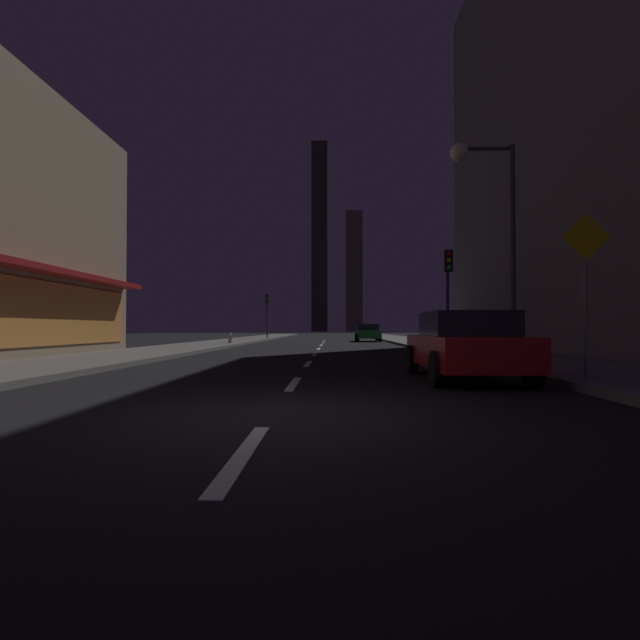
{
  "coord_description": "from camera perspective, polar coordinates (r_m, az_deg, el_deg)",
  "views": [
    {
      "loc": [
        0.78,
        -6.09,
        1.1
      ],
      "look_at": [
        0.0,
        21.5,
        1.57
      ],
      "focal_mm": 26.52,
      "sensor_mm": 36.0,
      "label": 1
    }
  ],
  "objects": [
    {
      "name": "lane_marking_center",
      "position": [
        22.33,
        -0.39,
        -3.8
      ],
      "size": [
        0.16,
        38.6,
        0.01
      ],
      "color": "silver",
      "rests_on": "ground"
    },
    {
      "name": "ground_plane",
      "position": [
        38.12,
        0.45,
        -2.71
      ],
      "size": [
        78.0,
        136.0,
        0.1
      ],
      "primitive_type": "cube",
      "color": "black"
    },
    {
      "name": "building_apartment_right",
      "position": [
        27.76,
        33.26,
        19.7
      ],
      "size": [
        11.0,
        20.0,
        21.67
      ],
      "primitive_type": "cube",
      "color": "slate",
      "rests_on": "ground"
    },
    {
      "name": "car_parked_far",
      "position": [
        38.93,
        5.78,
        -1.51
      ],
      "size": [
        1.98,
        4.24,
        1.45
      ],
      "color": "#1E722D",
      "rests_on": "ground"
    },
    {
      "name": "car_parked_near",
      "position": [
        10.6,
        17.06,
        -2.9
      ],
      "size": [
        1.98,
        4.24,
        1.45
      ],
      "color": "#B21919",
      "rests_on": "ground"
    },
    {
      "name": "sidewalk_right",
      "position": [
        38.61,
        10.9,
        -2.49
      ],
      "size": [
        4.0,
        76.0,
        0.15
      ],
      "primitive_type": "cube",
      "color": "#605E59",
      "rests_on": "ground"
    },
    {
      "name": "traffic_light_far_left",
      "position": [
        45.0,
        -6.4,
        1.69
      ],
      "size": [
        0.32,
        0.48,
        4.2
      ],
      "color": "#2D2D2D",
      "rests_on": "sidewalk_left"
    },
    {
      "name": "traffic_light_near_right",
      "position": [
        20.14,
        15.22,
        5.01
      ],
      "size": [
        0.32,
        0.48,
        4.2
      ],
      "color": "#2D2D2D",
      "rests_on": "sidewalk_right"
    },
    {
      "name": "sidewalk_left",
      "position": [
        38.89,
        -9.93,
        -2.48
      ],
      "size": [
        4.0,
        76.0,
        0.15
      ],
      "primitive_type": "cube",
      "color": "#605E59",
      "rests_on": "ground"
    },
    {
      "name": "fire_hydrant_far_left",
      "position": [
        31.09,
        -10.8,
        -2.16
      ],
      "size": [
        0.42,
        0.3,
        0.65
      ],
      "color": "#B2B2B2",
      "rests_on": "sidewalk_left"
    },
    {
      "name": "street_lamp_right",
      "position": [
        15.58,
        19.3,
        13.81
      ],
      "size": [
        1.96,
        0.56,
        6.58
      ],
      "color": "#38383D",
      "rests_on": "sidewalk_right"
    },
    {
      "name": "skyscraper_distant_tall",
      "position": [
        152.1,
        -0.02,
        9.85
      ],
      "size": [
        5.07,
        7.98,
        59.34
      ],
      "primitive_type": "cube",
      "color": "#343127",
      "rests_on": "ground"
    },
    {
      "name": "pedestrian_crossing_sign",
      "position": [
        10.36,
        29.41,
        4.2
      ],
      "size": [
        0.91,
        0.08,
        3.15
      ],
      "color": "slate",
      "rests_on": "sidewalk_right"
    },
    {
      "name": "skyscraper_distant_mid",
      "position": [
        152.25,
        4.11,
        5.8
      ],
      "size": [
        5.22,
        6.31,
        38.14
      ],
      "primitive_type": "cube",
      "color": "#605B48",
      "rests_on": "ground"
    }
  ]
}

